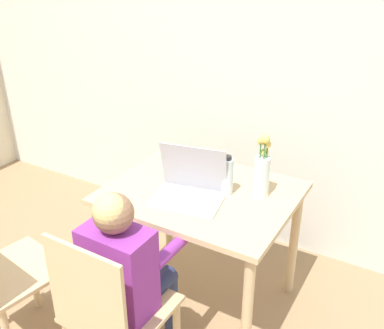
{
  "coord_description": "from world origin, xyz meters",
  "views": [
    {
      "loc": [
        1.23,
        -0.34,
        1.86
      ],
      "look_at": [
        0.25,
        1.36,
        0.9
      ],
      "focal_mm": 42.0,
      "sensor_mm": 36.0,
      "label": 1
    }
  ],
  "objects_px": {
    "chair_spare": "(1,276)",
    "chair_occupied": "(112,315)",
    "laptop": "(190,186)",
    "flower_vase": "(262,171)",
    "water_bottle": "(227,176)",
    "person_seated": "(127,266)"
  },
  "relations": [
    {
      "from": "chair_spare",
      "to": "chair_occupied",
      "type": "bearing_deg",
      "value": -164.39
    },
    {
      "from": "chair_spare",
      "to": "laptop",
      "type": "relative_size",
      "value": 2.29
    },
    {
      "from": "flower_vase",
      "to": "water_bottle",
      "type": "bearing_deg",
      "value": -156.53
    },
    {
      "from": "person_seated",
      "to": "water_bottle",
      "type": "distance_m",
      "value": 0.68
    },
    {
      "from": "flower_vase",
      "to": "chair_spare",
      "type": "bearing_deg",
      "value": -136.29
    },
    {
      "from": "chair_spare",
      "to": "person_seated",
      "type": "xyz_separation_m",
      "value": [
        0.62,
        0.19,
        0.17
      ]
    },
    {
      "from": "chair_spare",
      "to": "laptop",
      "type": "xyz_separation_m",
      "value": [
        0.63,
        0.69,
        0.32
      ]
    },
    {
      "from": "chair_spare",
      "to": "person_seated",
      "type": "height_order",
      "value": "person_seated"
    },
    {
      "from": "chair_spare",
      "to": "water_bottle",
      "type": "xyz_separation_m",
      "value": [
        0.77,
        0.82,
        0.36
      ]
    },
    {
      "from": "laptop",
      "to": "chair_occupied",
      "type": "bearing_deg",
      "value": -102.38
    },
    {
      "from": "person_seated",
      "to": "laptop",
      "type": "bearing_deg",
      "value": -90.36
    },
    {
      "from": "flower_vase",
      "to": "chair_occupied",
      "type": "bearing_deg",
      "value": -110.87
    },
    {
      "from": "chair_occupied",
      "to": "laptop",
      "type": "distance_m",
      "value": 0.71
    },
    {
      "from": "person_seated",
      "to": "laptop",
      "type": "xyz_separation_m",
      "value": [
        0.01,
        0.51,
        0.15
      ]
    },
    {
      "from": "person_seated",
      "to": "laptop",
      "type": "distance_m",
      "value": 0.53
    },
    {
      "from": "laptop",
      "to": "water_bottle",
      "type": "xyz_separation_m",
      "value": [
        0.14,
        0.13,
        0.04
      ]
    },
    {
      "from": "person_seated",
      "to": "water_bottle",
      "type": "xyz_separation_m",
      "value": [
        0.16,
        0.63,
        0.19
      ]
    },
    {
      "from": "person_seated",
      "to": "flower_vase",
      "type": "xyz_separation_m",
      "value": [
        0.31,
        0.7,
        0.23
      ]
    },
    {
      "from": "chair_occupied",
      "to": "laptop",
      "type": "bearing_deg",
      "value": -90.29
    },
    {
      "from": "chair_spare",
      "to": "flower_vase",
      "type": "xyz_separation_m",
      "value": [
        0.93,
        0.89,
        0.4
      ]
    },
    {
      "from": "laptop",
      "to": "flower_vase",
      "type": "bearing_deg",
      "value": 21.78
    },
    {
      "from": "flower_vase",
      "to": "person_seated",
      "type": "bearing_deg",
      "value": -114.0
    }
  ]
}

